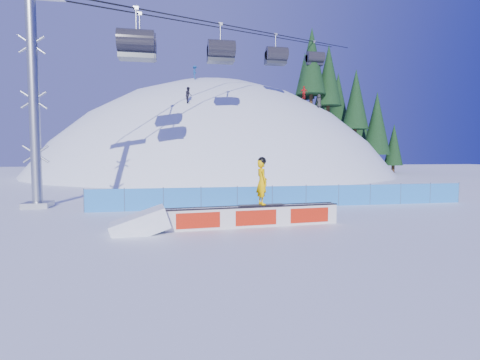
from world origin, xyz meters
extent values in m
plane|color=white|center=(0.00, 0.00, 0.00)|extent=(160.00, 160.00, 0.00)
sphere|color=white|center=(0.00, 42.00, -18.00)|extent=(64.00, 64.00, 64.00)
cylinder|color=#322114|center=(13.10, 42.59, 11.79)|extent=(0.50, 0.50, 1.40)
cone|color=black|center=(13.10, 42.59, 15.90)|extent=(3.09, 3.09, 7.03)
cylinder|color=#322114|center=(15.90, 43.93, 10.30)|extent=(0.50, 0.50, 1.40)
cone|color=black|center=(15.90, 43.93, 14.81)|extent=(3.44, 3.44, 7.82)
cylinder|color=#322114|center=(16.79, 42.92, 9.83)|extent=(0.50, 0.50, 1.40)
cone|color=black|center=(16.79, 42.92, 14.71)|extent=(3.77, 3.77, 8.57)
cylinder|color=#322114|center=(19.02, 42.39, 8.33)|extent=(0.50, 0.50, 1.40)
cone|color=black|center=(19.02, 42.39, 12.73)|extent=(3.34, 3.34, 7.58)
cylinder|color=#322114|center=(20.98, 37.65, 6.37)|extent=(0.50, 0.50, 1.40)
cone|color=black|center=(20.98, 37.65, 10.66)|extent=(3.25, 3.25, 7.40)
cylinder|color=#322114|center=(21.59, 39.52, 6.09)|extent=(0.50, 0.50, 1.40)
cone|color=black|center=(21.59, 39.52, 11.06)|extent=(3.85, 3.85, 8.74)
cylinder|color=#322114|center=(23.64, 38.76, 3.92)|extent=(0.50, 0.50, 1.40)
cone|color=black|center=(23.64, 38.76, 8.09)|extent=(3.14, 3.14, 7.13)
cylinder|color=#322114|center=(24.55, 38.99, 2.91)|extent=(0.50, 0.50, 1.40)
cone|color=black|center=(24.55, 38.99, 8.38)|extent=(4.29, 4.29, 9.74)
cylinder|color=#322114|center=(28.87, 42.10, 0.60)|extent=(0.50, 0.50, 1.40)
cone|color=black|center=(28.87, 42.10, 4.41)|extent=(2.82, 2.82, 6.41)
cylinder|color=#322114|center=(29.84, 40.06, 0.60)|extent=(0.50, 0.50, 1.40)
cone|color=black|center=(29.84, 40.06, 5.44)|extent=(3.73, 3.73, 8.48)
cube|color=blue|center=(0.00, 4.50, 0.60)|extent=(22.00, 0.03, 1.20)
cylinder|color=#394767|center=(-11.00, 4.50, 0.65)|extent=(0.05, 0.05, 1.30)
cylinder|color=#394767|center=(-9.00, 4.50, 0.65)|extent=(0.05, 0.05, 1.30)
cylinder|color=#394767|center=(-7.00, 4.50, 0.65)|extent=(0.05, 0.05, 1.30)
cylinder|color=#394767|center=(-5.00, 4.50, 0.65)|extent=(0.05, 0.05, 1.30)
cylinder|color=#394767|center=(-3.00, 4.50, 0.65)|extent=(0.05, 0.05, 1.30)
cylinder|color=#394767|center=(-1.00, 4.50, 0.65)|extent=(0.05, 0.05, 1.30)
cylinder|color=#394767|center=(1.00, 4.50, 0.65)|extent=(0.05, 0.05, 1.30)
cylinder|color=#394767|center=(3.00, 4.50, 0.65)|extent=(0.05, 0.05, 1.30)
cylinder|color=#394767|center=(5.00, 4.50, 0.65)|extent=(0.05, 0.05, 1.30)
cylinder|color=#394767|center=(7.00, 4.50, 0.65)|extent=(0.05, 0.05, 1.30)
cylinder|color=#394767|center=(9.00, 4.50, 0.65)|extent=(0.05, 0.05, 1.30)
cylinder|color=#394767|center=(11.00, 4.50, 0.65)|extent=(0.05, 0.05, 1.30)
cube|color=#969BA3|center=(-14.00, 7.00, 0.15)|extent=(1.40, 1.40, 0.30)
cylinder|color=#969BA3|center=(-14.00, 7.00, 6.00)|extent=(0.56, 0.56, 12.00)
cylinder|color=#25242B|center=(-8.75, 10.55, 10.52)|extent=(2.40, 1.50, 1.50)
cylinder|color=#25242B|center=(-2.00, 17.93, 12.36)|extent=(2.40, 1.50, 1.50)
cylinder|color=#25242B|center=(5.50, 26.13, 14.40)|extent=(2.40, 1.50, 1.50)
cylinder|color=#25242B|center=(13.75, 35.15, 16.64)|extent=(2.40, 1.50, 1.50)
cube|color=silver|center=(-3.22, -0.75, 0.41)|extent=(7.34, 1.05, 0.82)
cube|color=gray|center=(-3.22, -0.75, 0.84)|extent=(7.27, 1.07, 0.04)
cube|color=black|center=(-3.20, -0.99, 0.85)|extent=(7.31, 0.62, 0.05)
cube|color=black|center=(-3.24, -0.50, 0.85)|extent=(7.31, 0.62, 0.05)
cube|color=red|center=(-3.20, -0.98, 0.41)|extent=(6.94, 0.58, 0.62)
cube|color=red|center=(-3.24, -0.51, 0.41)|extent=(6.94, 0.58, 0.62)
cube|color=black|center=(-2.91, -0.72, 0.90)|extent=(1.95, 0.50, 0.04)
imported|color=#FFC100|center=(-2.91, -0.72, 1.85)|extent=(0.54, 0.74, 1.86)
sphere|color=black|center=(-2.91, -0.72, 2.72)|extent=(0.35, 0.35, 0.35)
imported|color=black|center=(-4.60, 24.49, 9.21)|extent=(0.65, 0.82, 1.65)
imported|color=red|center=(10.54, 30.93, 10.94)|extent=(1.03, 0.86, 1.65)
imported|color=navy|center=(-3.25, 34.14, 13.67)|extent=(0.71, 1.12, 1.65)
imported|color=#252525|center=(12.11, 29.64, 9.74)|extent=(0.80, 0.95, 1.65)
camera|label=1|loc=(-6.66, -15.70, 3.01)|focal=28.00mm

